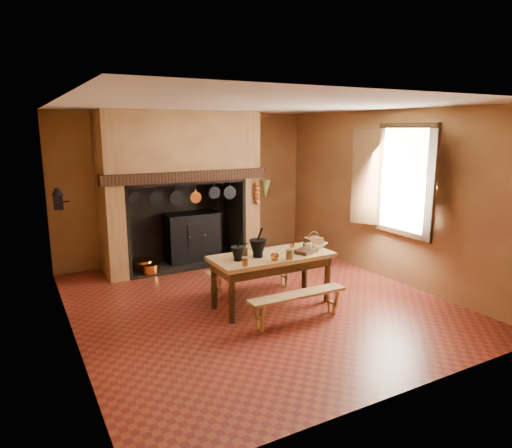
{
  "coord_description": "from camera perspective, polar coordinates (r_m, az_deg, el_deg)",
  "views": [
    {
      "loc": [
        -3.04,
        -5.55,
        2.49
      ],
      "look_at": [
        0.17,
        0.3,
        1.1
      ],
      "focal_mm": 32.0,
      "sensor_mm": 36.0,
      "label": 1
    }
  ],
  "objects": [
    {
      "name": "brass_mug_a",
      "position": [
        5.91,
        -1.39,
        -4.86
      ],
      "size": [
        0.08,
        0.08,
        0.09
      ],
      "primitive_type": "cylinder",
      "rotation": [
        0.0,
        0.0,
        0.02
      ],
      "color": "#B6712A",
      "rests_on": "work_table"
    },
    {
      "name": "iron_range",
      "position": [
        8.77,
        -7.95,
        -1.52
      ],
      "size": [
        1.12,
        0.55,
        1.6
      ],
      "color": "black",
      "rests_on": "floor"
    },
    {
      "name": "stoneware_crock",
      "position": [
        6.23,
        4.22,
        -3.79
      ],
      "size": [
        0.13,
        0.13,
        0.13
      ],
      "primitive_type": "cylinder",
      "rotation": [
        0.0,
        0.0,
        -0.19
      ],
      "color": "brown",
      "rests_on": "work_table"
    },
    {
      "name": "bench_front",
      "position": [
        6.06,
        5.23,
        -9.51
      ],
      "size": [
        1.39,
        0.24,
        0.39
      ],
      "color": "tan",
      "rests_on": "floor"
    },
    {
      "name": "hearth_pans",
      "position": [
        8.37,
        -13.79,
        -5.17
      ],
      "size": [
        0.51,
        0.62,
        0.2
      ],
      "color": "#B6712A",
      "rests_on": "floor"
    },
    {
      "name": "back_wall",
      "position": [
        8.9,
        -8.56,
        4.66
      ],
      "size": [
        5.0,
        0.02,
        2.8
      ],
      "primitive_type": "cube",
      "color": "olive",
      "rests_on": "floor"
    },
    {
      "name": "wall_front",
      "position": [
        4.27,
        18.03,
        -3.58
      ],
      "size": [
        5.0,
        0.02,
        2.8
      ],
      "primitive_type": "cube",
      "color": "olive",
      "rests_on": "floor"
    },
    {
      "name": "work_table",
      "position": [
        6.48,
        1.99,
        -4.86
      ],
      "size": [
        1.73,
        0.77,
        0.75
      ],
      "color": "tan",
      "rests_on": "floor"
    },
    {
      "name": "bench_back",
      "position": [
        7.07,
        -0.49,
        -6.17
      ],
      "size": [
        1.46,
        0.26,
        0.41
      ],
      "color": "tan",
      "rests_on": "floor"
    },
    {
      "name": "brass_mug_b",
      "position": [
        6.85,
        4.53,
        -2.6
      ],
      "size": [
        0.08,
        0.08,
        0.08
      ],
      "primitive_type": "cylinder",
      "rotation": [
        0.0,
        0.0,
        0.24
      ],
      "color": "#B6712A",
      "rests_on": "work_table"
    },
    {
      "name": "mortar_large",
      "position": [
        6.29,
        0.24,
        -2.94
      ],
      "size": [
        0.24,
        0.24,
        0.41
      ],
      "rotation": [
        0.0,
        0.0,
        -0.22
      ],
      "color": "black",
      "rests_on": "work_table"
    },
    {
      "name": "ceiling",
      "position": [
        6.33,
        -0.01,
        14.62
      ],
      "size": [
        5.5,
        5.5,
        0.0
      ],
      "primitive_type": "plane",
      "rotation": [
        3.14,
        0.0,
        0.0
      ],
      "color": "silver",
      "rests_on": "back_wall"
    },
    {
      "name": "wall_left",
      "position": [
        5.68,
        -22.72,
        -0.18
      ],
      "size": [
        0.02,
        5.5,
        2.8
      ],
      "primitive_type": "cube",
      "color": "olive",
      "rests_on": "floor"
    },
    {
      "name": "wicker_basket",
      "position": [
        6.89,
        7.18,
        -2.22
      ],
      "size": [
        0.26,
        0.19,
        0.24
      ],
      "rotation": [
        0.0,
        0.0,
        0.02
      ],
      "color": "#523318",
      "rests_on": "work_table"
    },
    {
      "name": "mixing_bowl",
      "position": [
        6.87,
        7.38,
        -2.6
      ],
      "size": [
        0.39,
        0.39,
        0.08
      ],
      "primitive_type": "imported",
      "rotation": [
        0.0,
        0.0,
        0.2
      ],
      "color": "beige",
      "rests_on": "work_table"
    },
    {
      "name": "brass_cup",
      "position": [
        6.17,
        2.35,
        -4.15
      ],
      "size": [
        0.14,
        0.14,
        0.09
      ],
      "primitive_type": "imported",
      "rotation": [
        0.0,
        0.0,
        0.31
      ],
      "color": "#B6712A",
      "rests_on": "work_table"
    },
    {
      "name": "chimney_breast",
      "position": [
        8.35,
        -9.54,
        7.0
      ],
      "size": [
        2.95,
        0.96,
        2.8
      ],
      "color": "olive",
      "rests_on": "floor"
    },
    {
      "name": "onion_string",
      "position": [
        8.46,
        0.12,
        3.93
      ],
      "size": [
        0.12,
        0.1,
        0.46
      ],
      "primitive_type": null,
      "color": "#A65D1E",
      "rests_on": "chimney_breast"
    },
    {
      "name": "window",
      "position": [
        7.49,
        17.57,
        5.21
      ],
      "size": [
        0.39,
        1.75,
        1.76
      ],
      "color": "white",
      "rests_on": "wall_right"
    },
    {
      "name": "herb_bunch",
      "position": [
        8.54,
        1.18,
        4.34
      ],
      "size": [
        0.2,
        0.2,
        0.35
      ],
      "primitive_type": "cone",
      "rotation": [
        3.14,
        0.0,
        0.0
      ],
      "color": "brown",
      "rests_on": "chimney_breast"
    },
    {
      "name": "coffee_grinder",
      "position": [
        6.41,
        -1.66,
        -3.34
      ],
      "size": [
        0.16,
        0.13,
        0.17
      ],
      "rotation": [
        0.0,
        0.0,
        -0.2
      ],
      "color": "#362211",
      "rests_on": "work_table"
    },
    {
      "name": "mortar_small",
      "position": [
        6.13,
        -2.28,
        -3.62
      ],
      "size": [
        0.19,
        0.19,
        0.33
      ],
      "rotation": [
        0.0,
        0.0,
        -0.42
      ],
      "color": "black",
      "rests_on": "work_table"
    },
    {
      "name": "hanging_pans",
      "position": [
        7.92,
        -8.49,
        3.48
      ],
      "size": [
        1.92,
        0.29,
        0.27
      ],
      "color": "black",
      "rests_on": "chimney_breast"
    },
    {
      "name": "floor",
      "position": [
        6.8,
        -0.01,
        -9.67
      ],
      "size": [
        5.5,
        5.5,
        0.0
      ],
      "primitive_type": "plane",
      "color": "maroon",
      "rests_on": "ground"
    },
    {
      "name": "glass_jar",
      "position": [
        6.62,
        6.64,
        -2.93
      ],
      "size": [
        0.08,
        0.08,
        0.13
      ],
      "primitive_type": "cylinder",
      "rotation": [
        0.0,
        0.0,
        -0.09
      ],
      "color": "beige",
      "rests_on": "work_table"
    },
    {
      "name": "wall_right",
      "position": [
        7.91,
        16.11,
        3.43
      ],
      "size": [
        0.02,
        5.5,
        2.8
      ],
      "primitive_type": "cube",
      "color": "olive",
      "rests_on": "floor"
    },
    {
      "name": "wooden_tray",
      "position": [
        6.56,
        6.27,
        -3.38
      ],
      "size": [
        0.38,
        0.33,
        0.05
      ],
      "primitive_type": "cube",
      "rotation": [
        0.0,
        0.0,
        0.38
      ],
      "color": "#362211",
      "rests_on": "work_table"
    },
    {
      "name": "wall_coffee_mill",
      "position": [
        7.19,
        -23.53,
        3.05
      ],
      "size": [
        0.23,
        0.16,
        0.31
      ],
      "color": "black",
      "rests_on": "wall_left"
    }
  ]
}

